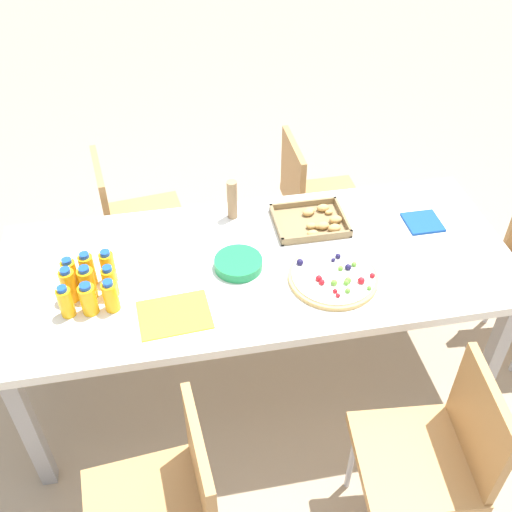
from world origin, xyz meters
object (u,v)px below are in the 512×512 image
juice_bottle_4 (87,283)px  paper_folder (174,315)px  juice_bottle_2 (111,296)px  cardboard_tube (232,200)px  juice_bottle_3 (69,285)px  juice_bottle_7 (88,270)px  fruit_pizza (333,277)px  juice_bottle_5 (110,282)px  plate_stack (238,263)px  juice_bottle_0 (66,302)px  snack_tray (314,221)px  juice_bottle_1 (88,299)px  chair_near_left (168,500)px  chair_far_right (313,196)px  napkin_stack (423,222)px  chair_far_left (131,217)px  juice_bottle_6 (70,274)px  juice_bottle_8 (108,267)px  chair_near_right (437,450)px  party_table (258,274)px

juice_bottle_4 → paper_folder: (0.30, -0.16, -0.06)m
juice_bottle_2 → cardboard_tube: size_ratio=0.75×
cardboard_tube → juice_bottle_3: bearing=-149.8°
juice_bottle_7 → fruit_pizza: size_ratio=0.43×
paper_folder → juice_bottle_5: bearing=145.1°
cardboard_tube → plate_stack: bearing=-95.0°
juice_bottle_0 → plate_stack: juice_bottle_0 is taller
juice_bottle_5 → juice_bottle_0: bearing=-153.9°
juice_bottle_5 → juice_bottle_2: bearing=-88.3°
juice_bottle_7 → snack_tray: (0.94, 0.20, -0.06)m
juice_bottle_1 → juice_bottle_5: size_ratio=0.98×
chair_near_left → plate_stack: bearing=-30.0°
juice_bottle_1 → juice_bottle_7: size_ratio=0.90×
chair_far_right → juice_bottle_0: juice_bottle_0 is taller
cardboard_tube → juice_bottle_5: bearing=-143.1°
napkin_stack → juice_bottle_4: bearing=-172.4°
fruit_pizza → juice_bottle_5: bearing=174.7°
chair_far_left → napkin_stack: 1.43m
juice_bottle_0 → napkin_stack: 1.51m
chair_near_left → juice_bottle_6: size_ratio=6.27×
juice_bottle_0 → cardboard_tube: size_ratio=0.74×
juice_bottle_2 → juice_bottle_8: 0.15m
juice_bottle_6 → plate_stack: juice_bottle_6 is taller
fruit_pizza → juice_bottle_0: bearing=179.9°
juice_bottle_2 → snack_tray: bearing=22.3°
juice_bottle_5 → chair_far_right: bearing=38.8°
cardboard_tube → paper_folder: bearing=-118.9°
chair_near_right → plate_stack: (-0.56, 0.77, 0.27)m
juice_bottle_3 → snack_tray: size_ratio=0.49×
juice_bottle_1 → napkin_stack: juice_bottle_1 is taller
juice_bottle_2 → juice_bottle_3: juice_bottle_3 is taller
juice_bottle_2 → juice_bottle_6: juice_bottle_2 is taller
juice_bottle_8 → fruit_pizza: size_ratio=0.43×
paper_folder → juice_bottle_4: bearing=152.3°
chair_far_right → juice_bottle_0: 1.50m
chair_far_left → fruit_pizza: (0.78, -0.89, 0.26)m
juice_bottle_5 → fruit_pizza: 0.85m
chair_far_left → juice_bottle_8: bearing=-12.2°
juice_bottle_3 → juice_bottle_7: 0.10m
chair_near_right → napkin_stack: size_ratio=5.53×
cardboard_tube → paper_folder: size_ratio=0.70×
juice_bottle_5 → juice_bottle_6: size_ratio=1.03×
chair_near_right → cardboard_tube: (-0.53, 1.10, 0.34)m
chair_far_left → chair_near_left: size_ratio=1.00×
juice_bottle_6 → juice_bottle_7: 0.07m
chair_far_left → plate_stack: bearing=22.7°
juice_bottle_0 → juice_bottle_4: size_ratio=0.94×
party_table → fruit_pizza: fruit_pizza is taller
chair_far_right → juice_bottle_1: size_ratio=6.18×
chair_far_left → juice_bottle_5: (-0.06, -0.81, 0.32)m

